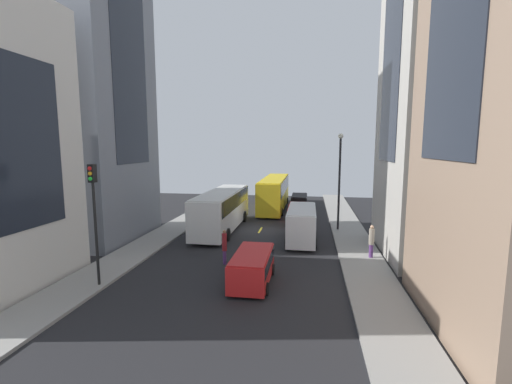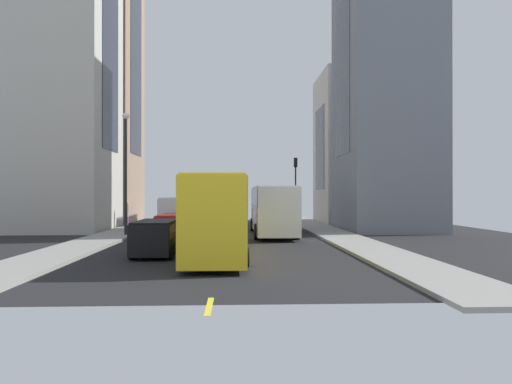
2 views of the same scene
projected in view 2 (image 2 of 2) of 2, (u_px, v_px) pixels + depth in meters
The scene contains 22 objects.
ground_plane at pixel (225, 236), 33.28m from camera, with size 41.73×41.73×0.00m, color black.
sidewalk_west at pixel (334, 234), 33.61m from camera, with size 2.78×44.00×0.15m, color gray.
sidewalk_east at pixel (115, 235), 32.96m from camera, with size 2.78×44.00×0.15m, color gray.
lane_stripe_0 at pixel (229, 219), 54.26m from camera, with size 0.16×2.00×0.01m, color yellow.
lane_stripe_1 at pixel (228, 226), 43.77m from camera, with size 0.16×2.00×0.01m, color yellow.
lane_stripe_2 at pixel (225, 236), 33.28m from camera, with size 0.16×2.00×0.01m, color yellow.
lane_stripe_3 at pixel (221, 255), 22.79m from camera, with size 0.16×2.00×0.01m, color yellow.
lane_stripe_4 at pixel (209, 306), 12.30m from camera, with size 0.16×2.00×0.01m, color yellow.
building_west_0 at pixel (367, 149), 48.36m from camera, with size 9.53×8.60×14.65m.
building_west_1 at pixel (385, 63), 38.14m from camera, with size 6.81×8.72×26.21m.
building_east_0 at pixel (86, 71), 47.62m from camera, with size 9.74×9.25×29.80m.
building_east_1 at pixel (49, 52), 37.79m from camera, with size 9.54×8.63×27.74m.
city_bus_white at pixel (272, 206), 33.78m from camera, with size 2.81×11.02×3.35m.
streetcar_yellow at pixel (218, 209), 22.94m from camera, with size 2.70×12.57×3.59m.
delivery_van_white at pixel (178, 212), 36.07m from camera, with size 2.25×6.03×2.58m.
car_red_0 at pixel (214, 214), 44.70m from camera, with size 2.04×4.37×1.65m.
car_black_1 at pixel (156, 235), 22.45m from camera, with size 1.90×4.17×1.62m.
car_red_2 at pixel (174, 225), 29.42m from camera, with size 1.87×4.69×1.61m.
pedestrian_crossing_mid at pixel (127, 213), 39.49m from camera, with size 0.34×0.34×2.09m.
pedestrian_walking_far at pixel (238, 213), 42.16m from camera, with size 0.29×0.29×2.15m.
traffic_light_near_corner at pixel (296, 178), 46.80m from camera, with size 0.32×0.44×6.18m.
streetlamp_near at pixel (126, 161), 32.26m from camera, with size 0.44×0.44×8.09m.
Camera 2 is at (-0.64, 33.35, 2.84)m, focal length 34.22 mm.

